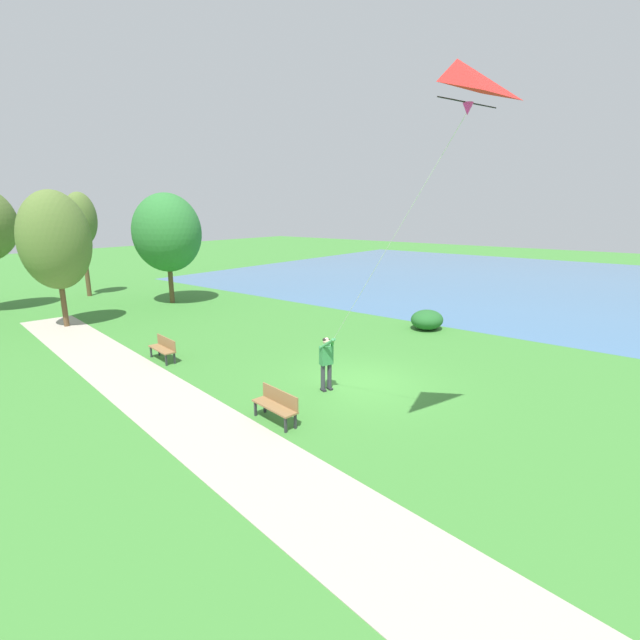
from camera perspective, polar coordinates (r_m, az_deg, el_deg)
ground_plane at (r=15.20m, az=5.24°, el=-7.87°), size 120.00×120.00×0.00m
lake_water at (r=40.68m, az=21.36°, el=4.95°), size 36.00×44.00×0.01m
walkway_path at (r=13.00m, az=-15.60°, el=-12.23°), size 7.26×31.99×0.02m
person_kite_flyer at (r=14.18m, az=0.84°, el=-4.92°), size 0.49×0.63×1.83m
flying_kite at (r=9.93m, az=16.74°, el=25.92°), size 2.55×4.65×6.49m
park_bench_near_walkway at (r=12.42m, az=-5.50°, el=-10.45°), size 0.66×1.55×0.88m
park_bench_far_walkway at (r=18.16m, az=-19.12°, el=-3.25°), size 0.66×1.55×0.88m
tree_lakeside_far at (r=24.88m, az=-30.42°, el=8.64°), size 3.21×2.77×6.49m
tree_treeline_left at (r=28.83m, az=-18.74°, el=10.38°), size 3.87×4.27×6.56m
tree_horizon_far at (r=33.28m, az=-27.98°, el=11.06°), size 2.06×1.72×6.68m
lakeside_shrub at (r=22.17m, az=13.34°, el=0.04°), size 1.66×1.48×0.93m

